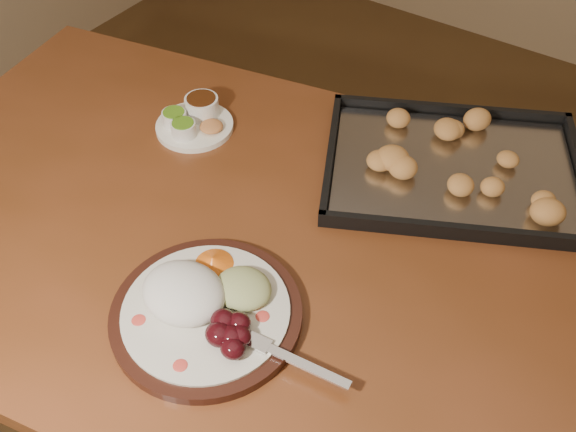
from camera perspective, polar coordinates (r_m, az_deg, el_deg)
The scene contains 5 objects.
ground at distance 1.78m, azimuth 5.42°, elevation -17.33°, with size 4.00×4.00×0.00m, color #52391C.
dining_table at distance 1.20m, azimuth -2.28°, elevation -4.74°, with size 1.64×1.16×0.75m.
dinner_plate at distance 1.01m, azimuth -7.39°, elevation -7.90°, with size 0.40×0.30×0.07m.
condiment_saucer at distance 1.35m, azimuth -8.34°, elevation 8.48°, with size 0.16×0.16×0.05m.
baking_tray at distance 1.27m, azimuth 14.48°, elevation 4.36°, with size 0.59×0.54×0.05m.
Camera 1 is at (0.31, -0.74, 1.59)m, focal length 40.00 mm.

